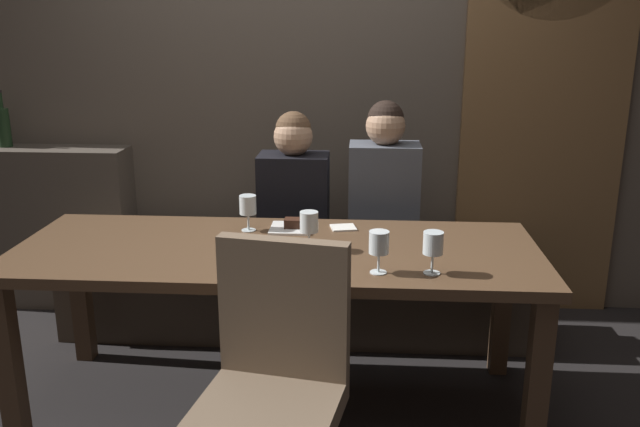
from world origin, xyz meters
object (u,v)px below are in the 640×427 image
at_px(diner_bearded, 384,185).
at_px(wine_glass_near_left, 248,206).
at_px(dessert_plate, 292,226).
at_px(wine_bottle_dark_red, 3,126).
at_px(wine_glass_center_back, 309,224).
at_px(dining_table, 277,266).
at_px(wine_glass_center_front, 433,245).
at_px(diner_redhead, 295,189).
at_px(chair_near_side, 275,373).
at_px(banquette_bench, 295,294).
at_px(wine_glass_end_right, 379,245).

height_order(diner_bearded, wine_glass_near_left, diner_bearded).
distance_m(wine_glass_near_left, dessert_plate, 0.22).
height_order(wine_bottle_dark_red, wine_glass_center_back, wine_bottle_dark_red).
relative_size(dining_table, diner_bearded, 2.68).
distance_m(diner_bearded, wine_glass_center_front, 1.01).
distance_m(diner_redhead, wine_bottle_dark_red, 1.77).
distance_m(chair_near_side, wine_bottle_dark_red, 2.58).
distance_m(wine_bottle_dark_red, wine_glass_center_front, 2.69).
xyz_separation_m(banquette_bench, diner_redhead, (0.00, 0.01, 0.58)).
bearing_deg(dining_table, diner_redhead, 89.70).
bearing_deg(wine_glass_center_front, dining_table, 157.01).
bearing_deg(banquette_bench, wine_glass_near_left, -107.70).
bearing_deg(wine_glass_end_right, banquette_bench, 113.56).
height_order(dining_table, dessert_plate, dessert_plate).
bearing_deg(banquette_bench, wine_glass_end_right, -66.44).
relative_size(banquette_bench, diner_redhead, 3.27).
height_order(diner_redhead, wine_bottle_dark_red, wine_bottle_dark_red).
bearing_deg(diner_redhead, chair_near_side, -86.72).
bearing_deg(dessert_plate, wine_glass_center_front, -41.37).
xyz_separation_m(chair_near_side, wine_glass_end_right, (0.34, 0.45, 0.29)).
height_order(wine_glass_near_left, wine_glass_end_right, same).
relative_size(banquette_bench, chair_near_side, 2.55).
bearing_deg(chair_near_side, wine_bottle_dark_red, 135.28).
xyz_separation_m(banquette_bench, wine_bottle_dark_red, (-1.71, 0.36, 0.84)).
height_order(diner_redhead, wine_glass_end_right, diner_redhead).
relative_size(wine_glass_center_front, wine_glass_end_right, 1.00).
bearing_deg(wine_bottle_dark_red, banquette_bench, -11.77).
bearing_deg(chair_near_side, diner_bearded, 75.32).
distance_m(dining_table, chair_near_side, 0.73).
bearing_deg(diner_redhead, banquette_bench, -105.01).
relative_size(dining_table, dessert_plate, 11.58).
bearing_deg(chair_near_side, wine_glass_near_left, 104.34).
bearing_deg(dessert_plate, wine_bottle_dark_red, 155.24).
height_order(wine_bottle_dark_red, wine_glass_center_front, wine_bottle_dark_red).
xyz_separation_m(dining_table, wine_glass_center_front, (0.62, -0.26, 0.20)).
distance_m(chair_near_side, wine_glass_center_front, 0.76).
xyz_separation_m(chair_near_side, diner_redhead, (-0.08, 1.44, 0.25)).
distance_m(diner_redhead, diner_bearded, 0.46).
relative_size(diner_redhead, wine_glass_center_front, 4.66).
relative_size(diner_redhead, diner_bearded, 0.93).
distance_m(banquette_bench, wine_bottle_dark_red, 1.94).
bearing_deg(chair_near_side, wine_glass_center_front, 40.34).
bearing_deg(wine_bottle_dark_red, diner_redhead, -11.29).
distance_m(diner_bearded, wine_glass_end_right, 1.00).
height_order(diner_redhead, wine_glass_center_front, diner_redhead).
xyz_separation_m(wine_glass_center_front, wine_glass_end_right, (-0.20, -0.01, -0.00)).
distance_m(dining_table, wine_glass_center_front, 0.71).
height_order(diner_bearded, wine_glass_center_front, diner_bearded).
bearing_deg(diner_redhead, wine_glass_center_front, -57.63).
height_order(dining_table, chair_near_side, chair_near_side).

